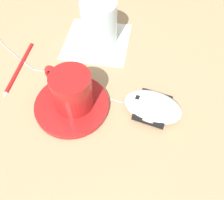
{
  "coord_description": "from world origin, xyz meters",
  "views": [
    {
      "loc": [
        0.0,
        0.36,
        0.4
      ],
      "look_at": [
        -0.05,
        0.1,
        0.03
      ],
      "focal_mm": 40.0,
      "sensor_mm": 36.0,
      "label": 1
    }
  ],
  "objects_px": {
    "saucer": "(72,105)",
    "drinking_glass": "(99,21)",
    "pen": "(19,67)",
    "coffee_cup": "(71,90)",
    "computer_mouse": "(153,107)"
  },
  "relations": [
    {
      "from": "saucer",
      "to": "drinking_glass",
      "type": "bearing_deg",
      "value": -115.59
    },
    {
      "from": "drinking_glass",
      "to": "pen",
      "type": "bearing_deg",
      "value": 17.44
    },
    {
      "from": "pen",
      "to": "drinking_glass",
      "type": "bearing_deg",
      "value": -162.56
    },
    {
      "from": "coffee_cup",
      "to": "computer_mouse",
      "type": "height_order",
      "value": "coffee_cup"
    },
    {
      "from": "computer_mouse",
      "to": "pen",
      "type": "xyz_separation_m",
      "value": [
        0.25,
        -0.16,
        -0.01
      ]
    },
    {
      "from": "drinking_glass",
      "to": "saucer",
      "type": "bearing_deg",
      "value": 64.41
    },
    {
      "from": "coffee_cup",
      "to": "saucer",
      "type": "bearing_deg",
      "value": 39.06
    },
    {
      "from": "coffee_cup",
      "to": "drinking_glass",
      "type": "bearing_deg",
      "value": -114.92
    },
    {
      "from": "saucer",
      "to": "coffee_cup",
      "type": "relative_size",
      "value": 1.52
    },
    {
      "from": "coffee_cup",
      "to": "pen",
      "type": "distance_m",
      "value": 0.16
    },
    {
      "from": "saucer",
      "to": "pen",
      "type": "bearing_deg",
      "value": -50.32
    },
    {
      "from": "coffee_cup",
      "to": "pen",
      "type": "height_order",
      "value": "coffee_cup"
    },
    {
      "from": "computer_mouse",
      "to": "drinking_glass",
      "type": "height_order",
      "value": "drinking_glass"
    },
    {
      "from": "computer_mouse",
      "to": "pen",
      "type": "distance_m",
      "value": 0.3
    },
    {
      "from": "drinking_glass",
      "to": "coffee_cup",
      "type": "bearing_deg",
      "value": 65.08
    }
  ]
}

